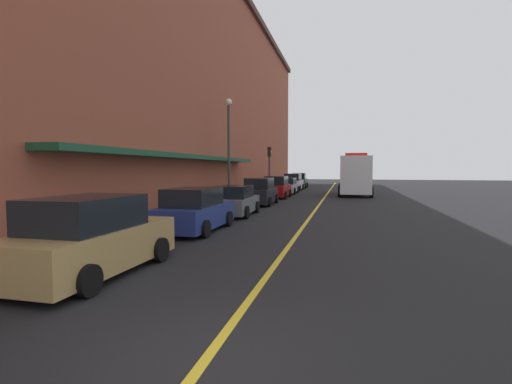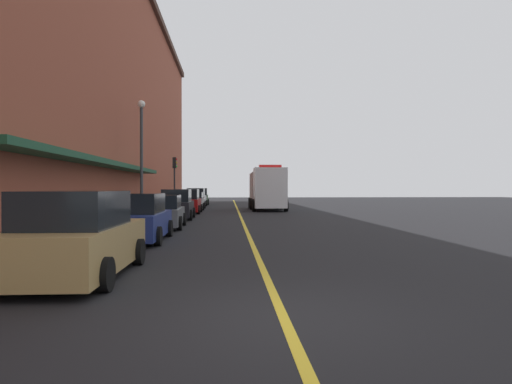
{
  "view_description": "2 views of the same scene",
  "coord_description": "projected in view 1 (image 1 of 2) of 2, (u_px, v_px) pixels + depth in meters",
  "views": [
    {
      "loc": [
        1.73,
        -4.4,
        2.47
      ],
      "look_at": [
        -2.87,
        14.87,
        1.21
      ],
      "focal_mm": 26.49,
      "sensor_mm": 36.0,
      "label": 1
    },
    {
      "loc": [
        -0.8,
        -6.31,
        1.89
      ],
      "look_at": [
        1.2,
        25.23,
        1.6
      ],
      "focal_mm": 30.6,
      "sensor_mm": 36.0,
      "label": 2
    }
  ],
  "objects": [
    {
      "name": "parked_car_4",
      "position": [
        277.0,
        188.0,
        31.38
      ],
      "size": [
        2.04,
        4.37,
        1.81
      ],
      "rotation": [
        0.0,
        0.0,
        1.57
      ],
      "color": "maroon",
      "rests_on": "ground"
    },
    {
      "name": "parking_meter_0",
      "position": [
        278.0,
        181.0,
        40.49
      ],
      "size": [
        0.14,
        0.18,
        1.33
      ],
      "color": "#4C4C51",
      "rests_on": "sidewalk_left"
    },
    {
      "name": "parked_car_5",
      "position": [
        287.0,
        186.0,
        36.8
      ],
      "size": [
        2.03,
        4.82,
        1.53
      ],
      "rotation": [
        0.0,
        0.0,
        1.58
      ],
      "color": "silver",
      "rests_on": "ground"
    },
    {
      "name": "parked_car_3",
      "position": [
        260.0,
        192.0,
        25.48
      ],
      "size": [
        2.03,
        4.25,
        1.81
      ],
      "rotation": [
        0.0,
        0.0,
        1.58
      ],
      "color": "black",
      "rests_on": "ground"
    },
    {
      "name": "parked_car_0",
      "position": [
        91.0,
        238.0,
        8.71
      ],
      "size": [
        2.15,
        4.57,
        1.83
      ],
      "rotation": [
        0.0,
        0.0,
        1.56
      ],
      "color": "#A5844C",
      "rests_on": "ground"
    },
    {
      "name": "parked_car_2",
      "position": [
        234.0,
        201.0,
        19.74
      ],
      "size": [
        2.15,
        4.17,
        1.56
      ],
      "rotation": [
        0.0,
        0.0,
        1.6
      ],
      "color": "#595B60",
      "rests_on": "ground"
    },
    {
      "name": "brick_building_left",
      "position": [
        152.0,
        87.0,
        30.74
      ],
      "size": [
        13.92,
        64.0,
        18.15
      ],
      "color": "brown",
      "rests_on": "ground"
    },
    {
      "name": "parked_car_1",
      "position": [
        195.0,
        211.0,
        14.82
      ],
      "size": [
        2.1,
        4.49,
        1.7
      ],
      "rotation": [
        0.0,
        0.0,
        1.57
      ],
      "color": "navy",
      "rests_on": "ground"
    },
    {
      "name": "sidewalk_left",
      "position": [
        245.0,
        198.0,
        30.53
      ],
      "size": [
        2.4,
        70.0,
        0.15
      ],
      "primitive_type": "cube",
      "color": "gray",
      "rests_on": "ground"
    },
    {
      "name": "traffic_light_near",
      "position": [
        269.0,
        161.0,
        35.39
      ],
      "size": [
        0.38,
        0.36,
        4.3
      ],
      "color": "#232326",
      "rests_on": "sidewalk_left"
    },
    {
      "name": "lane_center_stripe",
      "position": [
        323.0,
        200.0,
        29.1
      ],
      "size": [
        0.16,
        70.0,
        0.01
      ],
      "primitive_type": "cube",
      "color": "gold",
      "rests_on": "ground"
    },
    {
      "name": "box_truck",
      "position": [
        355.0,
        176.0,
        34.37
      ],
      "size": [
        2.92,
        7.75,
        3.73
      ],
      "rotation": [
        0.0,
        0.0,
        -1.56
      ],
      "color": "silver",
      "rests_on": "ground"
    },
    {
      "name": "parking_meter_2",
      "position": [
        283.0,
        180.0,
        43.92
      ],
      "size": [
        0.14,
        0.18,
        1.33
      ],
      "color": "#4C4C51",
      "rests_on": "sidewalk_left"
    },
    {
      "name": "parked_car_7",
      "position": [
        299.0,
        181.0,
        47.58
      ],
      "size": [
        2.07,
        4.89,
        1.87
      ],
      "rotation": [
        0.0,
        0.0,
        1.61
      ],
      "color": "#2D5133",
      "rests_on": "ground"
    },
    {
      "name": "ground_plane",
      "position": [
        323.0,
        200.0,
        29.1
      ],
      "size": [
        112.0,
        112.0,
        0.0
      ],
      "primitive_type": "plane",
      "color": "black"
    },
    {
      "name": "parked_car_6",
      "position": [
        293.0,
        182.0,
        42.3
      ],
      "size": [
        2.08,
        4.24,
        1.87
      ],
      "rotation": [
        0.0,
        0.0,
        1.56
      ],
      "color": "silver",
      "rests_on": "ground"
    },
    {
      "name": "parking_meter_1",
      "position": [
        281.0,
        181.0,
        42.23
      ],
      "size": [
        0.14,
        0.18,
        1.33
      ],
      "color": "#4C4C51",
      "rests_on": "sidewalk_left"
    },
    {
      "name": "street_lamp_left",
      "position": [
        229.0,
        139.0,
        25.27
      ],
      "size": [
        0.44,
        0.44,
        6.94
      ],
      "color": "#33383D",
      "rests_on": "sidewalk_left"
    }
  ]
}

